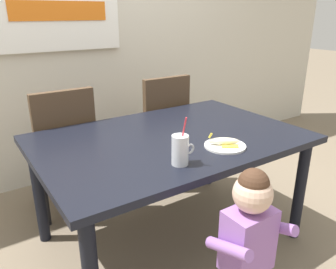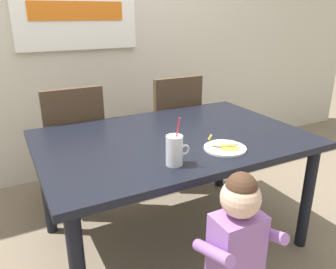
{
  "view_description": "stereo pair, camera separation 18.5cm",
  "coord_description": "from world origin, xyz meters",
  "px_view_note": "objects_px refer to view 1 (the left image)",
  "views": [
    {
      "loc": [
        -1.06,
        -1.56,
        1.44
      ],
      "look_at": [
        -0.09,
        -0.11,
        0.8
      ],
      "focal_mm": 35.47,
      "sensor_mm": 36.0,
      "label": 1
    },
    {
      "loc": [
        -0.9,
        -1.65,
        1.44
      ],
      "look_at": [
        -0.09,
        -0.11,
        0.8
      ],
      "focal_mm": 35.47,
      "sensor_mm": 36.0,
      "label": 2
    }
  ],
  "objects_px": {
    "toddler_standing": "(249,233)",
    "snack_plate": "(225,146)",
    "peeled_banana": "(224,141)",
    "dining_table": "(171,148)",
    "milk_cup": "(180,152)",
    "dining_chair_right": "(160,124)",
    "dining_chair_left": "(63,145)"
  },
  "relations": [
    {
      "from": "toddler_standing",
      "to": "snack_plate",
      "type": "relative_size",
      "value": 3.64
    },
    {
      "from": "peeled_banana",
      "to": "dining_table",
      "type": "bearing_deg",
      "value": 116.19
    },
    {
      "from": "dining_table",
      "to": "snack_plate",
      "type": "distance_m",
      "value": 0.36
    },
    {
      "from": "toddler_standing",
      "to": "peeled_banana",
      "type": "distance_m",
      "value": 0.55
    },
    {
      "from": "toddler_standing",
      "to": "milk_cup",
      "type": "bearing_deg",
      "value": 104.29
    },
    {
      "from": "dining_table",
      "to": "toddler_standing",
      "type": "bearing_deg",
      "value": -96.55
    },
    {
      "from": "dining_chair_right",
      "to": "toddler_standing",
      "type": "xyz_separation_m",
      "value": [
        -0.46,
        -1.46,
        -0.02
      ]
    },
    {
      "from": "dining_table",
      "to": "peeled_banana",
      "type": "distance_m",
      "value": 0.36
    },
    {
      "from": "dining_chair_left",
      "to": "dining_chair_right",
      "type": "height_order",
      "value": "same"
    },
    {
      "from": "peeled_banana",
      "to": "dining_chair_left",
      "type": "bearing_deg",
      "value": 120.87
    },
    {
      "from": "dining_table",
      "to": "dining_chair_left",
      "type": "height_order",
      "value": "dining_chair_left"
    },
    {
      "from": "milk_cup",
      "to": "peeled_banana",
      "type": "bearing_deg",
      "value": 8.24
    },
    {
      "from": "dining_chair_right",
      "to": "milk_cup",
      "type": "height_order",
      "value": "milk_cup"
    },
    {
      "from": "milk_cup",
      "to": "snack_plate",
      "type": "height_order",
      "value": "milk_cup"
    },
    {
      "from": "toddler_standing",
      "to": "dining_chair_right",
      "type": "bearing_deg",
      "value": 72.51
    },
    {
      "from": "toddler_standing",
      "to": "peeled_banana",
      "type": "xyz_separation_m",
      "value": [
        0.24,
        0.43,
        0.24
      ]
    },
    {
      "from": "dining_chair_right",
      "to": "peeled_banana",
      "type": "height_order",
      "value": "dining_chair_right"
    },
    {
      "from": "dining_table",
      "to": "peeled_banana",
      "type": "height_order",
      "value": "peeled_banana"
    },
    {
      "from": "dining_table",
      "to": "snack_plate",
      "type": "xyz_separation_m",
      "value": [
        0.15,
        -0.31,
        0.09
      ]
    },
    {
      "from": "snack_plate",
      "to": "peeled_banana",
      "type": "relative_size",
      "value": 1.38
    },
    {
      "from": "peeled_banana",
      "to": "toddler_standing",
      "type": "bearing_deg",
      "value": -118.5
    },
    {
      "from": "dining_chair_right",
      "to": "milk_cup",
      "type": "distance_m",
      "value": 1.24
    },
    {
      "from": "dining_chair_right",
      "to": "snack_plate",
      "type": "distance_m",
      "value": 1.08
    },
    {
      "from": "milk_cup",
      "to": "peeled_banana",
      "type": "xyz_separation_m",
      "value": [
        0.33,
        0.05,
        -0.04
      ]
    },
    {
      "from": "dining_chair_left",
      "to": "toddler_standing",
      "type": "bearing_deg",
      "value": 104.39
    },
    {
      "from": "toddler_standing",
      "to": "dining_chair_left",
      "type": "bearing_deg",
      "value": 104.39
    },
    {
      "from": "dining_chair_right",
      "to": "dining_chair_left",
      "type": "bearing_deg",
      "value": 0.84
    },
    {
      "from": "dining_table",
      "to": "snack_plate",
      "type": "bearing_deg",
      "value": -63.7
    },
    {
      "from": "dining_table",
      "to": "milk_cup",
      "type": "bearing_deg",
      "value": -117.32
    },
    {
      "from": "dining_table",
      "to": "toddler_standing",
      "type": "distance_m",
      "value": 0.76
    },
    {
      "from": "dining_chair_left",
      "to": "peeled_banana",
      "type": "distance_m",
      "value": 1.21
    },
    {
      "from": "dining_chair_right",
      "to": "peeled_banana",
      "type": "relative_size",
      "value": 5.75
    }
  ]
}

